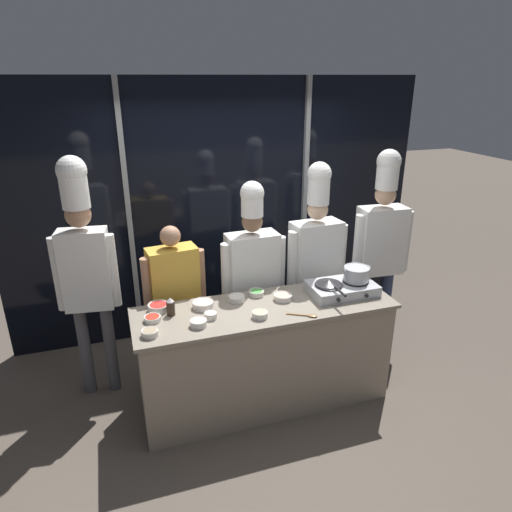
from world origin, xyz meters
The scene contains 23 objects.
ground_plane centered at (0.00, 0.00, 0.00)m, with size 24.00×24.00×0.00m, color brown.
window_wall_back centered at (0.00, 1.46, 1.35)m, with size 4.47×0.09×2.70m.
demo_counter centered at (0.00, 0.00, 0.47)m, with size 2.15×0.65×0.93m.
portable_stove centered at (0.71, 0.02, 0.98)m, with size 0.57×0.38×0.11m.
frying_pan centered at (0.58, 0.02, 1.06)m, with size 0.24×0.41×0.04m.
stock_pot centered at (0.84, 0.02, 1.10)m, with size 0.25×0.22×0.12m.
squeeze_bottle_soy centered at (-0.75, 0.10, 1.01)m, with size 0.07×0.07×0.15m.
prep_bowl_ginger centered at (-0.10, -0.16, 0.96)m, with size 0.12×0.12×0.05m.
prep_bowl_onion centered at (-0.20, 0.17, 0.96)m, with size 0.14×0.14×0.05m.
prep_bowl_rice centered at (-0.47, -0.05, 0.96)m, with size 0.10×0.10×0.05m.
prep_bowl_chicken centered at (-0.49, 0.14, 0.97)m, with size 0.17×0.17×0.06m.
prep_bowl_scallions centered at (-0.01, 0.22, 0.96)m, with size 0.13×0.13×0.05m.
prep_bowl_shrimp centered at (0.18, 0.07, 0.96)m, with size 0.15×0.15×0.05m.
prep_bowl_garlic centered at (-0.58, -0.14, 0.96)m, with size 0.13×0.13×0.05m.
prep_bowl_bell_pepper centered at (-0.84, 0.20, 0.97)m, with size 0.17×0.17×0.06m.
prep_bowl_mushrooms centered at (-0.94, -0.17, 0.96)m, with size 0.13×0.13×0.05m.
prep_bowl_chili_flakes centered at (-0.90, 0.05, 0.96)m, with size 0.13×0.13×0.04m.
serving_spoon_solid centered at (0.26, -0.26, 0.94)m, with size 0.23×0.15×0.02m.
chef_head centered at (-1.36, 0.60, 1.28)m, with size 0.51×0.25×2.13m.
person_guest centered at (-0.66, 0.54, 0.92)m, with size 0.55×0.27×1.52m.
chef_sous centered at (0.05, 0.50, 1.06)m, with size 0.61×0.26×1.86m.
chef_line centered at (0.68, 0.51, 1.12)m, with size 0.61×0.28×1.99m.
chef_pastry centered at (1.39, 0.53, 1.19)m, with size 0.61×0.27×2.06m.
Camera 1 is at (-1.10, -3.12, 2.69)m, focal length 32.00 mm.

